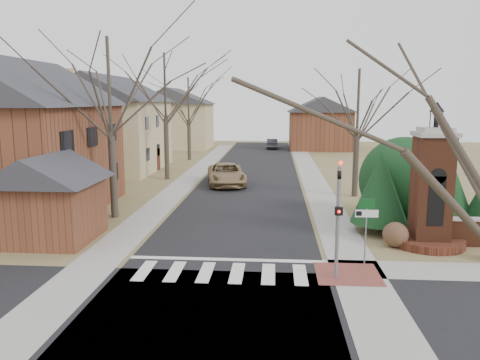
# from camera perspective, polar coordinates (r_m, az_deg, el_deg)

# --- Properties ---
(ground) EXTENTS (120.00, 120.00, 0.00)m
(ground) POSITION_cam_1_polar(r_m,az_deg,el_deg) (17.51, -2.59, -12.18)
(ground) COLOR brown
(ground) RESTS_ON ground
(main_street) EXTENTS (8.00, 70.00, 0.01)m
(main_street) POSITION_cam_1_polar(r_m,az_deg,el_deg) (38.73, 1.29, -0.00)
(main_street) COLOR black
(main_street) RESTS_ON ground
(cross_street) EXTENTS (120.00, 8.00, 0.01)m
(cross_street) POSITION_cam_1_polar(r_m,az_deg,el_deg) (14.79, -4.04, -16.47)
(cross_street) COLOR black
(cross_street) RESTS_ON ground
(crosswalk_zone) EXTENTS (8.00, 2.20, 0.02)m
(crosswalk_zone) POSITION_cam_1_polar(r_m,az_deg,el_deg) (18.24, -2.29, -11.22)
(crosswalk_zone) COLOR silver
(crosswalk_zone) RESTS_ON ground
(stop_bar) EXTENTS (8.00, 0.35, 0.02)m
(stop_bar) POSITION_cam_1_polar(r_m,az_deg,el_deg) (19.64, -1.78, -9.67)
(stop_bar) COLOR silver
(stop_bar) RESTS_ON ground
(sidewalk_right_main) EXTENTS (2.00, 60.00, 0.02)m
(sidewalk_right_main) POSITION_cam_1_polar(r_m,az_deg,el_deg) (38.81, 8.98, -0.09)
(sidewalk_right_main) COLOR gray
(sidewalk_right_main) RESTS_ON ground
(sidewalk_left) EXTENTS (2.00, 60.00, 0.02)m
(sidewalk_left) POSITION_cam_1_polar(r_m,az_deg,el_deg) (39.34, -6.29, 0.10)
(sidewalk_left) COLOR gray
(sidewalk_left) RESTS_ON ground
(curb_apron) EXTENTS (2.40, 2.40, 0.02)m
(curb_apron) POSITION_cam_1_polar(r_m,az_deg,el_deg) (18.54, 12.99, -11.12)
(curb_apron) COLOR brown
(curb_apron) RESTS_ON ground
(traffic_signal_pole) EXTENTS (0.28, 0.41, 4.50)m
(traffic_signal_pole) POSITION_cam_1_polar(r_m,az_deg,el_deg) (17.31, 11.88, -3.65)
(traffic_signal_pole) COLOR slate
(traffic_signal_pole) RESTS_ON ground
(sign_post) EXTENTS (0.90, 0.07, 2.75)m
(sign_post) POSITION_cam_1_polar(r_m,az_deg,el_deg) (19.03, 15.14, -4.55)
(sign_post) COLOR slate
(sign_post) RESTS_ON ground
(brick_gate_monument) EXTENTS (3.20, 3.20, 6.47)m
(brick_gate_monument) POSITION_cam_1_polar(r_m,az_deg,el_deg) (22.68, 22.24, -2.11)
(brick_gate_monument) COLOR brown
(brick_gate_monument) RESTS_ON ground
(house_brick_left) EXTENTS (9.80, 11.80, 9.42)m
(house_brick_left) POSITION_cam_1_polar(r_m,az_deg,el_deg) (30.18, -25.62, 5.21)
(house_brick_left) COLOR brown
(house_brick_left) RESTS_ON ground
(house_stucco_left) EXTENTS (9.80, 12.80, 9.28)m
(house_stucco_left) POSITION_cam_1_polar(r_m,az_deg,el_deg) (45.86, -15.57, 6.93)
(house_stucco_left) COLOR tan
(house_stucco_left) RESTS_ON ground
(garage_left) EXTENTS (4.80, 4.80, 4.29)m
(garage_left) POSITION_cam_1_polar(r_m,az_deg,el_deg) (23.53, -22.31, -1.53)
(garage_left) COLOR brown
(garage_left) RESTS_ON ground
(house_distant_left) EXTENTS (10.80, 8.80, 8.53)m
(house_distant_left) POSITION_cam_1_polar(r_m,az_deg,el_deg) (65.67, -8.08, 7.61)
(house_distant_left) COLOR tan
(house_distant_left) RESTS_ON ground
(house_distant_right) EXTENTS (8.80, 8.80, 7.30)m
(house_distant_right) POSITION_cam_1_polar(r_m,az_deg,el_deg) (64.47, 9.71, 6.99)
(house_distant_right) COLOR brown
(house_distant_right) RESTS_ON ground
(evergreen_near) EXTENTS (2.80, 2.80, 4.10)m
(evergreen_near) POSITION_cam_1_polar(r_m,az_deg,el_deg) (24.08, 16.73, -0.82)
(evergreen_near) COLOR #473D33
(evergreen_near) RESTS_ON ground
(evergreen_mid) EXTENTS (3.40, 3.40, 4.70)m
(evergreen_mid) POSITION_cam_1_polar(r_m,az_deg,el_deg) (26.07, 23.30, 0.24)
(evergreen_mid) COLOR #473D33
(evergreen_mid) RESTS_ON ground
(evergreen_mass) EXTENTS (4.80, 4.80, 4.80)m
(evergreen_mass) POSITION_cam_1_polar(r_m,az_deg,el_deg) (26.89, 19.36, 0.32)
(evergreen_mass) COLOR black
(evergreen_mass) RESTS_ON ground
(bare_tree_0) EXTENTS (8.05, 8.05, 11.15)m
(bare_tree_0) POSITION_cam_1_polar(r_m,az_deg,el_deg) (26.71, -15.71, 11.86)
(bare_tree_0) COLOR #473D33
(bare_tree_0) RESTS_ON ground
(bare_tree_1) EXTENTS (8.40, 8.40, 11.64)m
(bare_tree_1) POSITION_cam_1_polar(r_m,az_deg,el_deg) (39.20, -9.16, 11.77)
(bare_tree_1) COLOR #473D33
(bare_tree_1) RESTS_ON ground
(bare_tree_2) EXTENTS (7.35, 7.35, 10.19)m
(bare_tree_2) POSITION_cam_1_polar(r_m,az_deg,el_deg) (52.00, -6.32, 10.18)
(bare_tree_2) COLOR #473D33
(bare_tree_2) RESTS_ON ground
(bare_tree_3) EXTENTS (7.00, 7.00, 9.70)m
(bare_tree_3) POSITION_cam_1_polar(r_m,az_deg,el_deg) (32.60, 14.24, 9.69)
(bare_tree_3) COLOR #473D33
(bare_tree_3) RESTS_ON ground
(pickup_truck) EXTENTS (3.75, 6.38, 1.67)m
(pickup_truck) POSITION_cam_1_polar(r_m,az_deg,el_deg) (36.44, -1.67, 0.70)
(pickup_truck) COLOR #957B51
(pickup_truck) RESTS_ON ground
(distant_car) EXTENTS (1.45, 4.11, 1.35)m
(distant_car) POSITION_cam_1_polar(r_m,az_deg,el_deg) (64.35, 3.95, 4.45)
(distant_car) COLOR #35373D
(distant_car) RESTS_ON ground
(dry_shrub_left) EXTENTS (1.14, 1.14, 1.14)m
(dry_shrub_left) POSITION_cam_1_polar(r_m,az_deg,el_deg) (22.24, 18.43, -6.34)
(dry_shrub_left) COLOR brown
(dry_shrub_left) RESTS_ON ground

